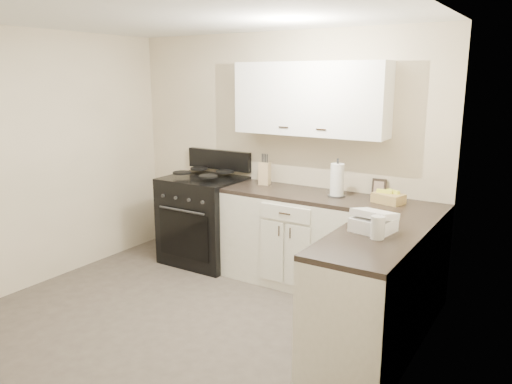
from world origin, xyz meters
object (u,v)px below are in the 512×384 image
Objects in this scene: knife_block at (265,174)px; countertop_grill at (373,225)px; stove at (205,222)px; paper_towel at (337,180)px; wicker_basket at (388,198)px.

countertop_grill is (1.52, -0.97, -0.07)m from knife_block.
stove is at bearing 169.66° from countertop_grill.
paper_towel is 1.13× the size of countertop_grill.
countertop_grill is at bearing -52.85° from paper_towel.
paper_towel is 0.51m from wicker_basket.
knife_block reaches higher than stove.
countertop_grill is (2.22, -0.82, 0.53)m from stove.
paper_towel is at bearing 2.50° from stove.
paper_towel reaches higher than wicker_basket.
stove is 2.42m from countertop_grill.
knife_block is 1.80m from countertop_grill.
stove is 2.11m from wicker_basket.
stove is at bearing -177.50° from paper_towel.
paper_towel is (1.55, 0.07, 0.64)m from stove.
knife_block is 0.90× the size of wicker_basket.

